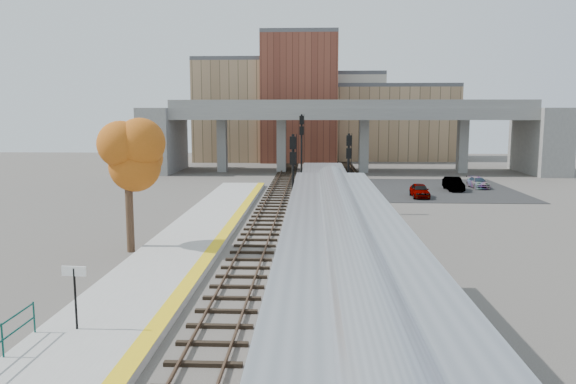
% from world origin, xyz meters
% --- Properties ---
extents(ground, '(160.00, 160.00, 0.00)m').
position_xyz_m(ground, '(0.00, 0.00, 0.00)').
color(ground, '#47423D').
rests_on(ground, ground).
extents(platform, '(4.50, 60.00, 0.35)m').
position_xyz_m(platform, '(-7.25, 0.00, 0.17)').
color(platform, '#9E9E99').
rests_on(platform, ground).
extents(yellow_strip, '(0.70, 60.00, 0.01)m').
position_xyz_m(yellow_strip, '(-5.35, 0.00, 0.35)').
color(yellow_strip, yellow).
rests_on(yellow_strip, platform).
extents(tracks, '(10.70, 95.00, 0.25)m').
position_xyz_m(tracks, '(0.93, 12.50, 0.08)').
color(tracks, black).
rests_on(tracks, ground).
extents(overpass, '(54.00, 12.00, 9.50)m').
position_xyz_m(overpass, '(4.92, 45.00, 5.81)').
color(overpass, slate).
rests_on(overpass, ground).
extents(buildings_far, '(43.00, 21.00, 20.60)m').
position_xyz_m(buildings_far, '(1.26, 66.57, 7.88)').
color(buildings_far, tan).
rests_on(buildings_far, ground).
extents(parking_lot, '(14.00, 18.00, 0.04)m').
position_xyz_m(parking_lot, '(14.00, 28.00, 0.02)').
color(parking_lot, black).
rests_on(parking_lot, ground).
extents(locomotive, '(3.02, 19.05, 4.10)m').
position_xyz_m(locomotive, '(1.00, 4.95, 2.28)').
color(locomotive, '#A8AAB2').
rests_on(locomotive, ground).
extents(coach, '(3.03, 25.00, 5.00)m').
position_xyz_m(coach, '(1.00, -17.66, 2.80)').
color(coach, '#A8AAB2').
rests_on(coach, ground).
extents(signal_mast_near, '(0.60, 0.64, 6.51)m').
position_xyz_m(signal_mast_near, '(-1.10, 6.83, 3.12)').
color(signal_mast_near, '#9E9E99').
rests_on(signal_mast_near, ground).
extents(signal_mast_mid, '(0.60, 0.64, 6.32)m').
position_xyz_m(signal_mast_mid, '(3.00, 13.49, 2.99)').
color(signal_mast_mid, '#9E9E99').
rests_on(signal_mast_mid, ground).
extents(signal_mast_far, '(0.60, 0.64, 7.72)m').
position_xyz_m(signal_mast_far, '(-1.10, 34.96, 3.95)').
color(signal_mast_far, '#9E9E99').
rests_on(signal_mast_far, ground).
extents(station_sign, '(0.90, 0.13, 2.27)m').
position_xyz_m(station_sign, '(-8.07, -11.63, 1.98)').
color(station_sign, black).
rests_on(station_sign, platform).
extents(tree, '(3.60, 3.60, 7.23)m').
position_xyz_m(tree, '(-10.18, 0.77, 5.36)').
color(tree, '#382619').
rests_on(tree, ground).
extents(car_a, '(1.61, 3.85, 1.30)m').
position_xyz_m(car_a, '(10.24, 22.30, 0.69)').
color(car_a, '#99999E').
rests_on(car_a, parking_lot).
extents(car_b, '(1.44, 4.07, 1.34)m').
position_xyz_m(car_b, '(14.58, 27.24, 0.71)').
color(car_b, '#99999E').
rests_on(car_b, parking_lot).
extents(car_c, '(1.77, 3.93, 1.12)m').
position_xyz_m(car_c, '(17.67, 29.35, 0.60)').
color(car_c, '#99999E').
rests_on(car_c, parking_lot).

